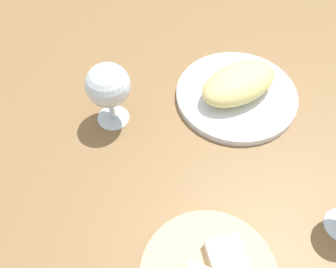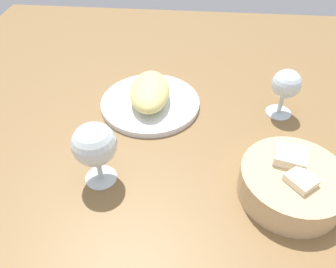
{
  "view_description": "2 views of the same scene",
  "coord_description": "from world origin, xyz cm",
  "views": [
    {
      "loc": [
        24.67,
        31.76,
        58.89
      ],
      "look_at": [
        6.06,
        -3.82,
        5.3
      ],
      "focal_mm": 42.78,
      "sensor_mm": 36.0,
      "label": 1
    },
    {
      "loc": [
        50.95,
        1.05,
        48.78
      ],
      "look_at": [
        3.68,
        -3.33,
        5.21
      ],
      "focal_mm": 35.2,
      "sensor_mm": 36.0,
      "label": 2
    }
  ],
  "objects": [
    {
      "name": "wine_glass_near",
      "position": [
        11.66,
        -15.4,
        8.64
      ],
      "size": [
        7.99,
        7.99,
        13.04
      ],
      "color": "silver",
      "rests_on": "ground_plane"
    },
    {
      "name": "plate",
      "position": [
        -11.81,
        -9.04,
        0.7
      ],
      "size": [
        23.59,
        23.59,
        1.4
      ],
      "primitive_type": "cylinder",
      "color": "white",
      "rests_on": "ground_plane"
    },
    {
      "name": "lettuce_garnish",
      "position": [
        -16.9,
        -9.8,
        2.2
      ],
      "size": [
        3.7,
        3.7,
        1.6
      ],
      "primitive_type": "cone",
      "color": "#407B37",
      "rests_on": "plate"
    },
    {
      "name": "ground_plane",
      "position": [
        0.0,
        0.0,
        -1.0
      ],
      "size": [
        140.0,
        140.0,
        2.0
      ],
      "primitive_type": "cube",
      "color": "olive"
    },
    {
      "name": "omelette",
      "position": [
        -11.81,
        -9.04,
        4.12
      ],
      "size": [
        16.53,
        10.39,
        5.44
      ],
      "primitive_type": "ellipsoid",
      "rotation": [
        0.0,
        0.0,
        0.08
      ],
      "color": "#E1D57D",
      "rests_on": "plate"
    }
  ]
}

